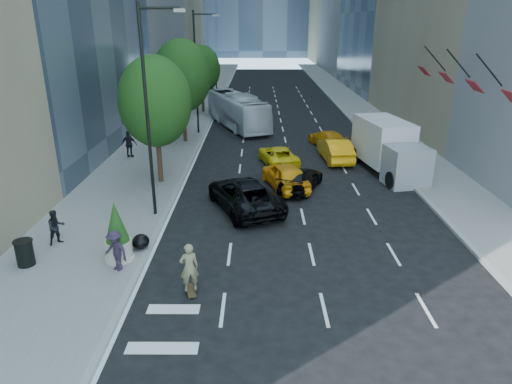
{
  "coord_description": "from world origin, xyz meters",
  "views": [
    {
      "loc": [
        -1.3,
        -17.28,
        9.31
      ],
      "look_at": [
        -1.38,
        3.26,
        1.6
      ],
      "focal_mm": 32.0,
      "sensor_mm": 36.0,
      "label": 1
    }
  ],
  "objects_px": {
    "city_bus": "(237,110)",
    "box_truck": "(388,147)",
    "black_sedan_lincoln": "(244,195)",
    "planter_shrub": "(117,233)",
    "black_sedan_mercedes": "(300,179)",
    "trash_can": "(25,253)",
    "skateboarder": "(189,271)"
  },
  "relations": [
    {
      "from": "black_sedan_lincoln",
      "to": "black_sedan_mercedes",
      "type": "bearing_deg",
      "value": -159.45
    },
    {
      "from": "trash_can",
      "to": "black_sedan_lincoln",
      "type": "bearing_deg",
      "value": 35.98
    },
    {
      "from": "skateboarder",
      "to": "planter_shrub",
      "type": "distance_m",
      "value": 3.95
    },
    {
      "from": "skateboarder",
      "to": "city_bus",
      "type": "height_order",
      "value": "city_bus"
    },
    {
      "from": "black_sedan_mercedes",
      "to": "box_truck",
      "type": "bearing_deg",
      "value": -128.51
    },
    {
      "from": "black_sedan_lincoln",
      "to": "city_bus",
      "type": "distance_m",
      "value": 20.1
    },
    {
      "from": "planter_shrub",
      "to": "city_bus",
      "type": "bearing_deg",
      "value": 81.73
    },
    {
      "from": "city_bus",
      "to": "box_truck",
      "type": "distance_m",
      "value": 17.21
    },
    {
      "from": "black_sedan_lincoln",
      "to": "box_truck",
      "type": "distance_m",
      "value": 11.14
    },
    {
      "from": "skateboarder",
      "to": "box_truck",
      "type": "relative_size",
      "value": 0.26
    },
    {
      "from": "black_sedan_mercedes",
      "to": "city_bus",
      "type": "xyz_separation_m",
      "value": [
        -4.41,
        17.05,
        0.9
      ]
    },
    {
      "from": "box_truck",
      "to": "planter_shrub",
      "type": "distance_m",
      "value": 18.55
    },
    {
      "from": "skateboarder",
      "to": "black_sedan_lincoln",
      "type": "distance_m",
      "value": 8.19
    },
    {
      "from": "skateboarder",
      "to": "trash_can",
      "type": "xyz_separation_m",
      "value": [
        -6.82,
        1.78,
        -0.27
      ]
    },
    {
      "from": "trash_can",
      "to": "black_sedan_mercedes",
      "type": "bearing_deg",
      "value": 38.08
    },
    {
      "from": "skateboarder",
      "to": "black_sedan_lincoln",
      "type": "height_order",
      "value": "skateboarder"
    },
    {
      "from": "skateboarder",
      "to": "black_sedan_lincoln",
      "type": "bearing_deg",
      "value": -119.19
    },
    {
      "from": "black_sedan_lincoln",
      "to": "trash_can",
      "type": "height_order",
      "value": "black_sedan_lincoln"
    },
    {
      "from": "city_bus",
      "to": "box_truck",
      "type": "xyz_separation_m",
      "value": [
        10.35,
        -13.74,
        0.13
      ]
    },
    {
      "from": "skateboarder",
      "to": "trash_can",
      "type": "distance_m",
      "value": 7.05
    },
    {
      "from": "box_truck",
      "to": "trash_can",
      "type": "relative_size",
      "value": 7.06
    },
    {
      "from": "black_sedan_lincoln",
      "to": "planter_shrub",
      "type": "height_order",
      "value": "planter_shrub"
    },
    {
      "from": "skateboarder",
      "to": "trash_can",
      "type": "relative_size",
      "value": 1.83
    },
    {
      "from": "city_bus",
      "to": "black_sedan_lincoln",
      "type": "bearing_deg",
      "value": -107.78
    },
    {
      "from": "black_sedan_lincoln",
      "to": "planter_shrub",
      "type": "xyz_separation_m",
      "value": [
        -4.96,
        -5.74,
        0.55
      ]
    },
    {
      "from": "black_sedan_lincoln",
      "to": "city_bus",
      "type": "height_order",
      "value": "city_bus"
    },
    {
      "from": "black_sedan_mercedes",
      "to": "city_bus",
      "type": "relative_size",
      "value": 0.4
    },
    {
      "from": "city_bus",
      "to": "trash_can",
      "type": "distance_m",
      "value": 27.29
    },
    {
      "from": "skateboarder",
      "to": "city_bus",
      "type": "xyz_separation_m",
      "value": [
        0.54,
        28.05,
        0.61
      ]
    },
    {
      "from": "black_sedan_mercedes",
      "to": "city_bus",
      "type": "bearing_deg",
      "value": -53.11
    },
    {
      "from": "box_truck",
      "to": "planter_shrub",
      "type": "relative_size",
      "value": 2.86
    },
    {
      "from": "city_bus",
      "to": "trash_can",
      "type": "bearing_deg",
      "value": -126.87
    }
  ]
}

